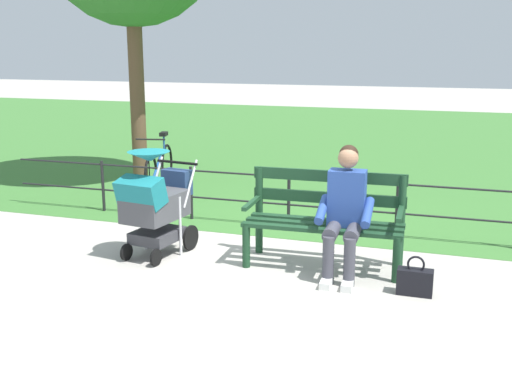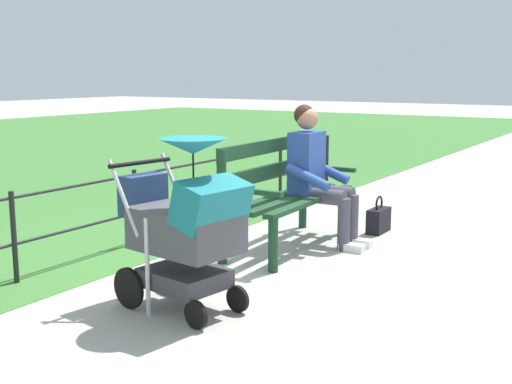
{
  "view_description": "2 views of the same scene",
  "coord_description": "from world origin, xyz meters",
  "px_view_note": "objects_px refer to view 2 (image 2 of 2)",
  "views": [
    {
      "loc": [
        -1.92,
        5.88,
        2.2
      ],
      "look_at": [
        0.03,
        -0.04,
        0.73
      ],
      "focal_mm": 43.32,
      "sensor_mm": 36.0,
      "label": 1
    },
    {
      "loc": [
        4.37,
        2.79,
        1.55
      ],
      "look_at": [
        0.14,
        0.13,
        0.65
      ],
      "focal_mm": 46.2,
      "sensor_mm": 36.0,
      "label": 2
    }
  ],
  "objects_px": {
    "park_bench": "(283,189)",
    "stroller": "(186,223)",
    "person_on_bench": "(317,171)",
    "handbag": "(379,220)"
  },
  "relations": [
    {
      "from": "stroller",
      "to": "handbag",
      "type": "bearing_deg",
      "value": 174.88
    },
    {
      "from": "park_bench",
      "to": "stroller",
      "type": "distance_m",
      "value": 1.81
    },
    {
      "from": "stroller",
      "to": "handbag",
      "type": "relative_size",
      "value": 3.11
    },
    {
      "from": "stroller",
      "to": "park_bench",
      "type": "bearing_deg",
      "value": -170.37
    },
    {
      "from": "person_on_bench",
      "to": "stroller",
      "type": "relative_size",
      "value": 1.11
    },
    {
      "from": "park_bench",
      "to": "stroller",
      "type": "relative_size",
      "value": 1.41
    },
    {
      "from": "stroller",
      "to": "person_on_bench",
      "type": "bearing_deg",
      "value": -177.76
    },
    {
      "from": "park_bench",
      "to": "handbag",
      "type": "xyz_separation_m",
      "value": [
        -0.95,
        0.55,
        -0.4
      ]
    },
    {
      "from": "person_on_bench",
      "to": "handbag",
      "type": "xyz_separation_m",
      "value": [
        -0.72,
        0.32,
        -0.55
      ]
    },
    {
      "from": "park_bench",
      "to": "stroller",
      "type": "height_order",
      "value": "stroller"
    }
  ]
}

